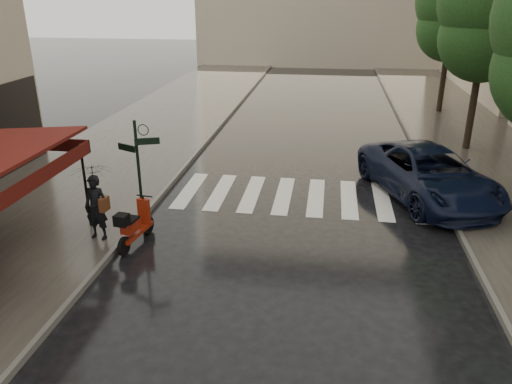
# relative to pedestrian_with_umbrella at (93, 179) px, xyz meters

# --- Properties ---
(ground) EXTENTS (120.00, 120.00, 0.00)m
(ground) POSITION_rel_pedestrian_with_umbrella_xyz_m (2.06, -2.06, -1.78)
(ground) COLOR black
(ground) RESTS_ON ground
(sidewalk_near) EXTENTS (6.00, 60.00, 0.12)m
(sidewalk_near) POSITION_rel_pedestrian_with_umbrella_xyz_m (-2.44, 9.94, -1.72)
(sidewalk_near) COLOR #38332D
(sidewalk_near) RESTS_ON ground
(sidewalk_far) EXTENTS (5.50, 60.00, 0.12)m
(sidewalk_far) POSITION_rel_pedestrian_with_umbrella_xyz_m (12.31, 9.94, -1.72)
(sidewalk_far) COLOR #38332D
(sidewalk_far) RESTS_ON ground
(curb_near) EXTENTS (0.12, 60.00, 0.16)m
(curb_near) POSITION_rel_pedestrian_with_umbrella_xyz_m (0.61, 9.94, -1.70)
(curb_near) COLOR #595651
(curb_near) RESTS_ON ground
(curb_far) EXTENTS (0.12, 60.00, 0.16)m
(curb_far) POSITION_rel_pedestrian_with_umbrella_xyz_m (9.51, 9.94, -1.70)
(curb_far) COLOR #595651
(curb_far) RESTS_ON ground
(crosswalk) EXTENTS (7.85, 3.20, 0.01)m
(crosswalk) POSITION_rel_pedestrian_with_umbrella_xyz_m (5.04, 3.94, -1.77)
(crosswalk) COLOR silver
(crosswalk) RESTS_ON ground
(signpost) EXTENTS (1.17, 0.29, 3.10)m
(signpost) POSITION_rel_pedestrian_with_umbrella_xyz_m (0.87, 0.94, 0.06)
(signpost) COLOR black
(signpost) RESTS_ON ground
(tree_mid) EXTENTS (3.80, 3.80, 8.34)m
(tree_mid) POSITION_rel_pedestrian_with_umbrella_xyz_m (11.56, 9.94, 3.82)
(tree_mid) COLOR black
(tree_mid) RESTS_ON sidewalk_far
(tree_far) EXTENTS (3.80, 3.80, 8.16)m
(tree_far) POSITION_rel_pedestrian_with_umbrella_xyz_m (11.76, 16.94, 3.68)
(tree_far) COLOR black
(tree_far) RESTS_ON sidewalk_far
(pedestrian_with_umbrella) EXTENTS (1.16, 1.17, 2.49)m
(pedestrian_with_umbrella) POSITION_rel_pedestrian_with_umbrella_xyz_m (0.00, 0.00, 0.00)
(pedestrian_with_umbrella) COLOR black
(pedestrian_with_umbrella) RESTS_ON sidewalk_near
(scooter) EXTENTS (0.59, 1.74, 1.15)m
(scooter) POSITION_rel_pedestrian_with_umbrella_xyz_m (0.99, -0.02, -1.24)
(scooter) COLOR black
(scooter) RESTS_ON ground
(parked_car) EXTENTS (4.52, 6.35, 1.61)m
(parked_car) POSITION_rel_pedestrian_with_umbrella_xyz_m (9.06, 4.45, -0.97)
(parked_car) COLOR black
(parked_car) RESTS_ON ground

